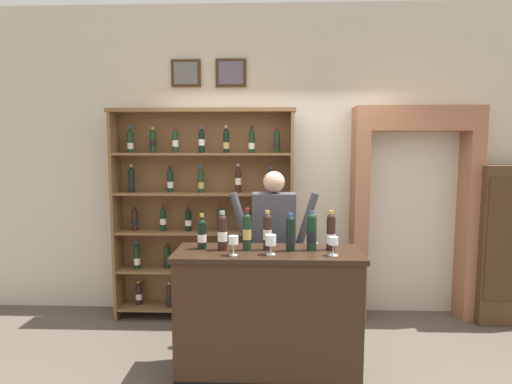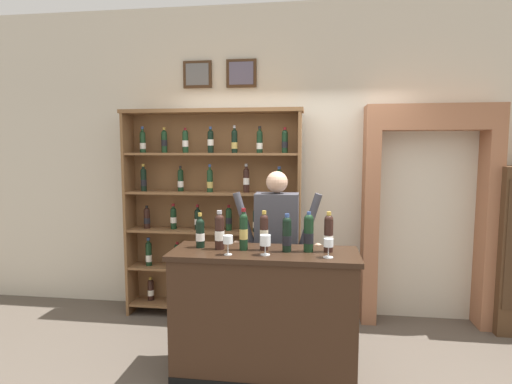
{
  "view_description": "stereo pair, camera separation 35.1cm",
  "coord_description": "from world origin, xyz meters",
  "views": [
    {
      "loc": [
        -0.1,
        -3.2,
        1.85
      ],
      "look_at": [
        -0.22,
        0.29,
        1.49
      ],
      "focal_mm": 28.81,
      "sensor_mm": 36.0,
      "label": 1
    },
    {
      "loc": [
        0.25,
        -3.17,
        1.85
      ],
      "look_at": [
        -0.22,
        0.29,
        1.49
      ],
      "focal_mm": 28.81,
      "sensor_mm": 36.0,
      "label": 2
    }
  ],
  "objects": [
    {
      "name": "tasting_counter",
      "position": [
        -0.12,
        -0.0,
        0.52
      ],
      "size": [
        1.48,
        0.54,
        1.05
      ],
      "color": "#382316",
      "rests_on": "ground"
    },
    {
      "name": "wine_glass_spare",
      "position": [
        0.38,
        -0.13,
        1.15
      ],
      "size": [
        0.07,
        0.07,
        0.14
      ],
      "color": "silver",
      "rests_on": "tasting_counter"
    },
    {
      "name": "tasting_bottle_super_tuscan",
      "position": [
        -0.48,
        0.02,
        1.2
      ],
      "size": [
        0.08,
        0.08,
        0.32
      ],
      "color": "black",
      "rests_on": "tasting_counter"
    },
    {
      "name": "tasting_bottle_bianco",
      "position": [
        -0.65,
        0.05,
        1.17
      ],
      "size": [
        0.07,
        0.07,
        0.29
      ],
      "color": "black",
      "rests_on": "tasting_counter"
    },
    {
      "name": "tasting_bottle_prosecco",
      "position": [
        0.23,
        0.03,
        1.2
      ],
      "size": [
        0.08,
        0.08,
        0.32
      ],
      "color": "black",
      "rests_on": "tasting_counter"
    },
    {
      "name": "side_cabinet",
      "position": [
        2.43,
        1.21,
        0.84
      ],
      "size": [
        0.69,
        0.43,
        1.68
      ],
      "color": "#4C331E",
      "rests_on": "ground"
    },
    {
      "name": "wine_glass_left",
      "position": [
        -0.38,
        -0.15,
        1.16
      ],
      "size": [
        0.08,
        0.08,
        0.15
      ],
      "color": "silver",
      "rests_on": "tasting_counter"
    },
    {
      "name": "ground_plane",
      "position": [
        0.0,
        0.0,
        -0.01
      ],
      "size": [
        14.0,
        14.0,
        0.02
      ],
      "primitive_type": "cube",
      "color": "brown"
    },
    {
      "name": "shopkeeper",
      "position": [
        -0.07,
        0.56,
        1.01
      ],
      "size": [
        0.84,
        0.22,
        1.65
      ],
      "color": "#2D3347",
      "rests_on": "ground"
    },
    {
      "name": "archway_doorway",
      "position": [
        1.46,
        1.37,
        1.3
      ],
      "size": [
        1.33,
        0.45,
        2.3
      ],
      "color": "#9E6647",
      "rests_on": "ground"
    },
    {
      "name": "tasting_bottle_rosso",
      "position": [
        -0.12,
        0.03,
        1.2
      ],
      "size": [
        0.07,
        0.07,
        0.32
      ],
      "color": "black",
      "rests_on": "tasting_counter"
    },
    {
      "name": "tasting_bottle_grappa",
      "position": [
        0.39,
        0.05,
        1.19
      ],
      "size": [
        0.07,
        0.07,
        0.32
      ],
      "color": "black",
      "rests_on": "tasting_counter"
    },
    {
      "name": "wine_glass_right",
      "position": [
        -0.1,
        -0.12,
        1.15
      ],
      "size": [
        0.08,
        0.08,
        0.16
      ],
      "color": "silver",
      "rests_on": "tasting_counter"
    },
    {
      "name": "tasting_bottle_chianti",
      "position": [
        0.06,
        0.01,
        1.19
      ],
      "size": [
        0.07,
        0.07,
        0.3
      ],
      "color": "black",
      "rests_on": "tasting_counter"
    },
    {
      "name": "wine_shelf",
      "position": [
        -0.82,
        1.18,
        1.19
      ],
      "size": [
        1.95,
        0.31,
        2.27
      ],
      "color": "brown",
      "rests_on": "ground"
    },
    {
      "name": "tasting_bottle_vin_santo",
      "position": [
        -0.28,
        0.02,
        1.2
      ],
      "size": [
        0.07,
        0.07,
        0.34
      ],
      "color": "black",
      "rests_on": "tasting_counter"
    },
    {
      "name": "back_wall",
      "position": [
        -0.0,
        1.49,
        1.71
      ],
      "size": [
        12.0,
        0.19,
        3.42
      ],
      "color": "beige",
      "rests_on": "ground"
    }
  ]
}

